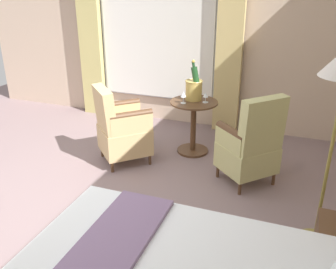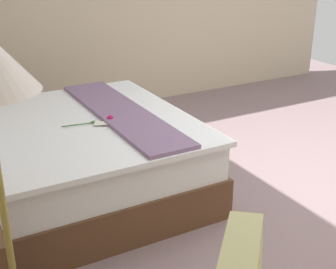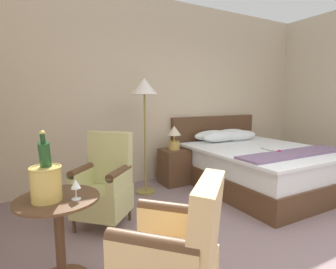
# 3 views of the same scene
# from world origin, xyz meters

# --- Properties ---
(ground_plane) EXTENTS (7.50, 7.50, 0.00)m
(ground_plane) POSITION_xyz_m (0.00, 0.00, 0.00)
(ground_plane) COLOR gray
(bed) EXTENTS (1.89, 2.25, 1.07)m
(bed) POSITION_xyz_m (1.01, 1.83, 0.35)
(bed) COLOR brown
(bed) RESTS_ON ground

